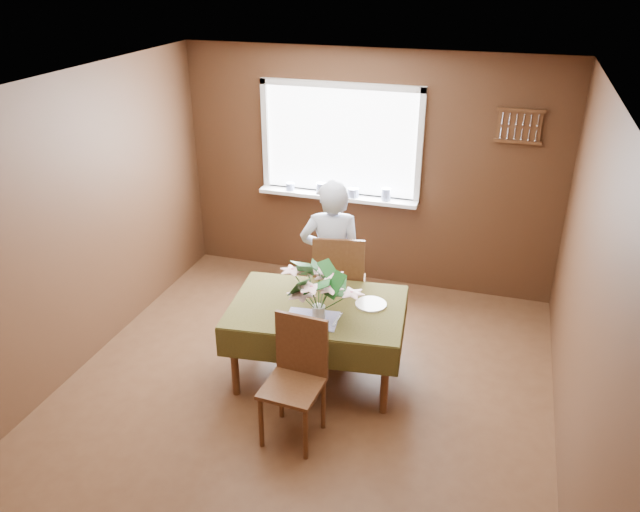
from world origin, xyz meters
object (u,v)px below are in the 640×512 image
(chair_far, at_px, (339,283))
(flower_bouquet, at_px, (319,288))
(seated_woman, at_px, (331,261))
(chair_near, at_px, (296,374))
(dining_table, at_px, (317,314))

(chair_far, height_order, flower_bouquet, flower_bouquet)
(flower_bouquet, bearing_deg, chair_far, 94.75)
(chair_far, height_order, seated_woman, seated_woman)
(chair_near, bearing_deg, dining_table, 98.97)
(chair_near, bearing_deg, flower_bouquet, 91.79)
(dining_table, xyz_separation_m, chair_far, (0.01, 0.64, -0.04))
(chair_far, height_order, chair_near, chair_far)
(dining_table, xyz_separation_m, flower_bouquet, (0.08, -0.22, 0.38))
(chair_near, xyz_separation_m, flower_bouquet, (0.02, 0.49, 0.47))
(dining_table, relative_size, flower_bouquet, 2.90)
(seated_woman, xyz_separation_m, flower_bouquet, (0.15, -0.87, 0.21))
(chair_near, bearing_deg, chair_far, 96.23)
(dining_table, xyz_separation_m, chair_near, (0.06, -0.71, -0.09))
(dining_table, bearing_deg, flower_bouquet, -75.90)
(chair_far, distance_m, chair_near, 1.35)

